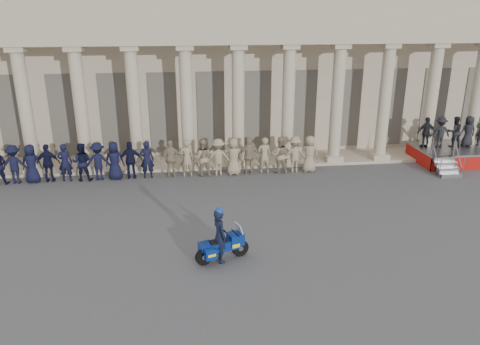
# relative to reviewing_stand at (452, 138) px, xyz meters

# --- Properties ---
(ground) EXTENTS (90.00, 90.00, 0.00)m
(ground) POSITION_rel_reviewing_stand_xyz_m (-12.85, -7.40, -1.34)
(ground) COLOR #444446
(ground) RESTS_ON ground
(building) EXTENTS (40.00, 12.50, 9.00)m
(building) POSITION_rel_reviewing_stand_xyz_m (-12.85, 7.35, 3.19)
(building) COLOR tan
(building) RESTS_ON ground
(officer_rank) EXTENTS (19.37, 0.71, 1.89)m
(officer_rank) POSITION_rel_reviewing_stand_xyz_m (-17.25, -0.63, -0.40)
(officer_rank) COLOR black
(officer_rank) RESTS_ON ground
(reviewing_stand) EXTENTS (4.12, 3.94, 2.49)m
(reviewing_stand) POSITION_rel_reviewing_stand_xyz_m (0.00, 0.00, 0.00)
(reviewing_stand) COLOR gray
(reviewing_stand) RESTS_ON ground
(motorcycle) EXTENTS (1.84, 1.06, 1.23)m
(motorcycle) POSITION_rel_reviewing_stand_xyz_m (-13.17, -9.06, -0.81)
(motorcycle) COLOR black
(motorcycle) RESTS_ON ground
(rider) EXTENTS (0.65, 0.79, 1.95)m
(rider) POSITION_rel_reviewing_stand_xyz_m (-13.27, -9.10, -0.38)
(rider) COLOR black
(rider) RESTS_ON ground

